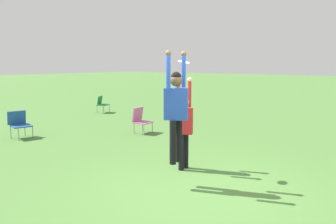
# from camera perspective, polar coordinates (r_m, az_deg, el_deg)

# --- Properties ---
(ground_plane) EXTENTS (120.00, 120.00, 0.00)m
(ground_plane) POSITION_cam_1_polar(r_m,az_deg,el_deg) (6.17, 4.31, -13.15)
(ground_plane) COLOR #4C7A38
(person_jumping) EXTENTS (0.57, 0.46, 2.04)m
(person_jumping) POSITION_cam_1_polar(r_m,az_deg,el_deg) (5.87, 1.41, 1.22)
(person_jumping) COLOR black
(person_jumping) RESTS_ON ground_plane
(person_defending) EXTENTS (0.53, 0.42, 1.97)m
(person_defending) POSITION_cam_1_polar(r_m,az_deg,el_deg) (6.96, 2.76, -1.76)
(person_defending) COLOR black
(person_defending) RESTS_ON ground_plane
(frisbee) EXTENTS (0.23, 0.23, 0.08)m
(frisbee) POSITION_cam_1_polar(r_m,az_deg,el_deg) (6.57, 2.75, 8.69)
(frisbee) COLOR white
(camping_chair_0) EXTENTS (0.65, 0.70, 0.77)m
(camping_chair_0) POSITION_cam_1_polar(r_m,az_deg,el_deg) (15.43, -11.45, 1.54)
(camping_chair_0) COLOR gray
(camping_chair_0) RESTS_ON ground_plane
(camping_chair_2) EXTENTS (0.54, 0.58, 0.84)m
(camping_chair_2) POSITION_cam_1_polar(r_m,az_deg,el_deg) (10.73, -4.79, -1.20)
(camping_chair_2) COLOR gray
(camping_chair_2) RESTS_ON ground_plane
(camping_chair_3) EXTENTS (0.65, 0.69, 0.83)m
(camping_chair_3) POSITION_cam_1_polar(r_m,az_deg,el_deg) (11.00, -24.46, -1.70)
(camping_chair_3) COLOR gray
(camping_chair_3) RESTS_ON ground_plane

